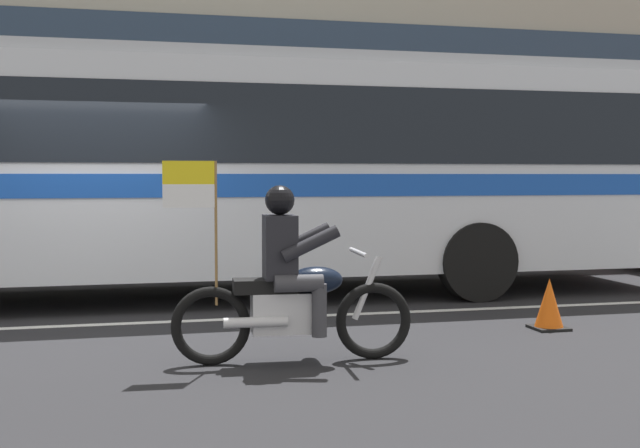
# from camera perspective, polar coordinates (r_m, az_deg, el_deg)

# --- Properties ---
(ground_plane) EXTENTS (60.00, 60.00, 0.00)m
(ground_plane) POSITION_cam_1_polar(r_m,az_deg,el_deg) (9.90, -15.21, -6.27)
(ground_plane) COLOR black
(sidewalk_curb) EXTENTS (28.00, 3.80, 0.15)m
(sidewalk_curb) POSITION_cam_1_polar(r_m,az_deg,el_deg) (14.94, -14.60, -2.72)
(sidewalk_curb) COLOR gray
(sidewalk_curb) RESTS_ON ground_plane
(lane_center_stripe) EXTENTS (26.60, 0.14, 0.01)m
(lane_center_stripe) POSITION_cam_1_polar(r_m,az_deg,el_deg) (9.31, -15.33, -6.86)
(lane_center_stripe) COLOR silver
(lane_center_stripe) RESTS_ON ground_plane
(transit_bus) EXTENTS (13.44, 2.67, 3.22)m
(transit_bus) POSITION_cam_1_polar(r_m,az_deg,el_deg) (10.98, -9.44, 4.62)
(transit_bus) COLOR silver
(transit_bus) RESTS_ON ground_plane
(motorcycle_with_rider) EXTENTS (2.19, 0.64, 1.78)m
(motorcycle_with_rider) POSITION_cam_1_polar(r_m,az_deg,el_deg) (7.12, -2.08, -4.49)
(motorcycle_with_rider) COLOR black
(motorcycle_with_rider) RESTS_ON ground_plane
(traffic_cone) EXTENTS (0.36, 0.36, 0.55)m
(traffic_cone) POSITION_cam_1_polar(r_m,az_deg,el_deg) (9.03, 15.89, -5.55)
(traffic_cone) COLOR #EA590F
(traffic_cone) RESTS_ON ground_plane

